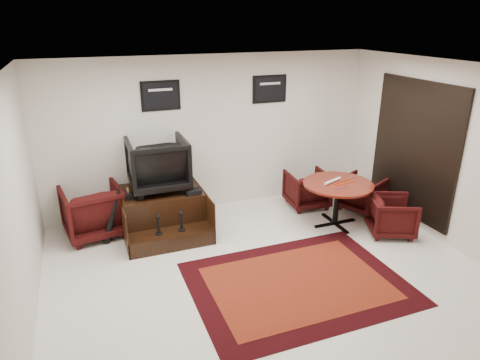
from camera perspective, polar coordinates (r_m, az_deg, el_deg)
name	(u,v)px	position (r m, az deg, el deg)	size (l,w,h in m)	color
ground	(268,273)	(6.19, 3.76, -12.22)	(6.00, 6.00, 0.00)	white
room_shell	(296,146)	(5.71, 7.41, 4.52)	(6.02, 5.02, 2.81)	beige
area_rug	(297,283)	(6.01, 7.67, -13.47)	(2.84, 2.13, 0.01)	black
shine_podium	(163,212)	(7.28, -10.28, -4.28)	(1.35, 1.39, 0.69)	black
shine_chair	(158,162)	(7.10, -10.94, 2.44)	(0.93, 0.87, 0.96)	black
shoes_pair	(131,194)	(7.01, -14.32, -1.87)	(0.21, 0.25, 0.09)	black
polish_kit	(193,192)	(6.95, -6.25, -1.57)	(0.24, 0.17, 0.08)	black
umbrella_black	(112,215)	(7.02, -16.67, -4.50)	(0.35, 0.13, 0.94)	black
umbrella_hooked	(114,215)	(7.15, -16.42, -4.53)	(0.31, 0.12, 0.82)	black
armchair_side	(93,209)	(7.36, -19.03, -3.65)	(0.90, 0.84, 0.93)	black
meeting_table	(338,188)	(7.40, 12.91, -1.07)	(1.17, 1.17, 0.77)	#4D130B
table_chair_back	(307,187)	(8.16, 8.94, -0.97)	(0.73, 0.68, 0.75)	black
table_chair_window	(362,192)	(8.23, 15.99, -1.50)	(0.69, 0.65, 0.71)	black
table_chair_corner	(392,214)	(7.47, 19.60, -4.30)	(0.69, 0.64, 0.71)	black
paper_roll	(332,181)	(7.37, 12.23, -0.13)	(0.05, 0.05, 0.42)	silver
table_clutter	(344,183)	(7.38, 13.70, -0.40)	(0.57, 0.38, 0.01)	#DF450C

